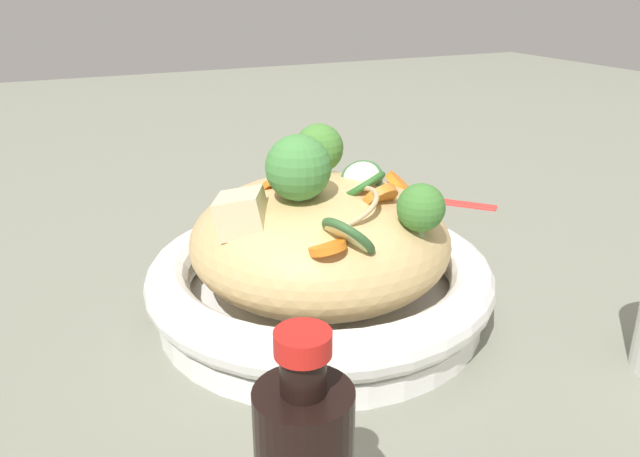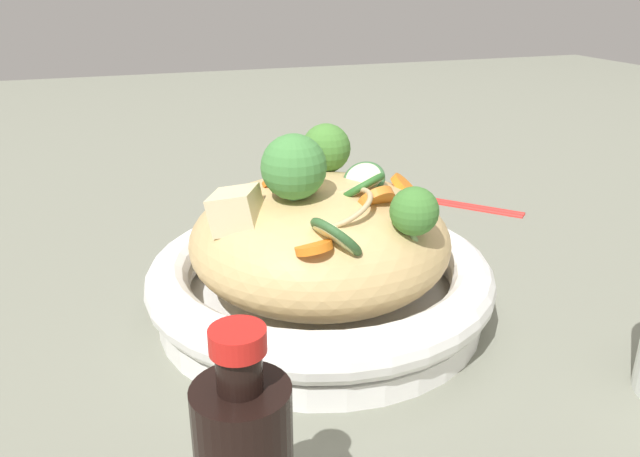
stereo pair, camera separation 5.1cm
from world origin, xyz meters
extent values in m
plane|color=slate|center=(0.00, 0.00, 0.00)|extent=(3.00, 3.00, 0.00)
cylinder|color=white|center=(0.00, 0.00, 0.01)|extent=(0.27, 0.27, 0.02)
torus|color=white|center=(0.00, 0.00, 0.04)|extent=(0.29, 0.29, 0.04)
ellipsoid|color=tan|center=(0.00, 0.00, 0.07)|extent=(0.21, 0.21, 0.10)
torus|color=tan|center=(-0.05, 0.00, 0.11)|extent=(0.06, 0.05, 0.03)
torus|color=tan|center=(-0.01, 0.02, 0.10)|extent=(0.07, 0.07, 0.02)
torus|color=tan|center=(-0.01, 0.00, 0.10)|extent=(0.08, 0.08, 0.02)
torus|color=tan|center=(-0.03, 0.00, 0.10)|extent=(0.07, 0.07, 0.02)
cone|color=#9DC07C|center=(-0.08, -0.04, 0.09)|extent=(0.02, 0.02, 0.02)
sphere|color=#407A32|center=(-0.08, -0.04, 0.11)|extent=(0.04, 0.04, 0.04)
cone|color=#98BC7C|center=(-0.02, 0.03, 0.11)|extent=(0.03, 0.03, 0.02)
sphere|color=#468842|center=(-0.02, 0.03, 0.14)|extent=(0.07, 0.07, 0.05)
cone|color=#96C372|center=(0.05, -0.02, 0.11)|extent=(0.03, 0.03, 0.01)
sphere|color=#488335|center=(0.05, -0.02, 0.13)|extent=(0.06, 0.06, 0.04)
cylinder|color=orange|center=(0.01, -0.08, 0.10)|extent=(0.03, 0.03, 0.02)
cylinder|color=orange|center=(0.02, 0.03, 0.12)|extent=(0.03, 0.03, 0.02)
cylinder|color=orange|center=(0.04, 0.00, 0.12)|extent=(0.03, 0.03, 0.02)
cylinder|color=orange|center=(-0.08, 0.03, 0.10)|extent=(0.03, 0.03, 0.01)
cylinder|color=orange|center=(-0.04, -0.03, 0.11)|extent=(0.03, 0.03, 0.03)
cylinder|color=orange|center=(0.06, -0.01, 0.11)|extent=(0.03, 0.03, 0.02)
cylinder|color=beige|center=(0.00, -0.04, 0.12)|extent=(0.04, 0.04, 0.02)
torus|color=#356135|center=(0.00, -0.04, 0.12)|extent=(0.05, 0.05, 0.03)
cylinder|color=beige|center=(-0.08, 0.02, 0.10)|extent=(0.04, 0.04, 0.03)
torus|color=#325B2E|center=(-0.08, 0.02, 0.10)|extent=(0.05, 0.04, 0.03)
cylinder|color=beige|center=(-0.02, -0.03, 0.12)|extent=(0.04, 0.04, 0.02)
torus|color=#2D6428|center=(-0.02, -0.03, 0.12)|extent=(0.05, 0.05, 0.03)
cylinder|color=beige|center=(0.02, 0.01, 0.12)|extent=(0.04, 0.04, 0.03)
torus|color=#2B642A|center=(0.02, 0.01, 0.12)|extent=(0.05, 0.05, 0.04)
cube|color=beige|center=(0.00, 0.02, 0.12)|extent=(0.04, 0.04, 0.02)
cube|color=beige|center=(-0.02, 0.07, 0.11)|extent=(0.05, 0.05, 0.03)
cylinder|color=black|center=(-0.23, 0.11, 0.11)|extent=(0.02, 0.02, 0.02)
cylinder|color=red|center=(-0.23, 0.11, 0.13)|extent=(0.02, 0.02, 0.01)
cylinder|color=red|center=(0.23, -0.23, 0.00)|extent=(0.18, 0.16, 0.01)
cylinder|color=red|center=(0.23, -0.22, 0.00)|extent=(0.18, 0.16, 0.01)
camera|label=1|loc=(-0.43, 0.20, 0.27)|focal=35.55mm
camera|label=2|loc=(-0.45, 0.15, 0.27)|focal=35.55mm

